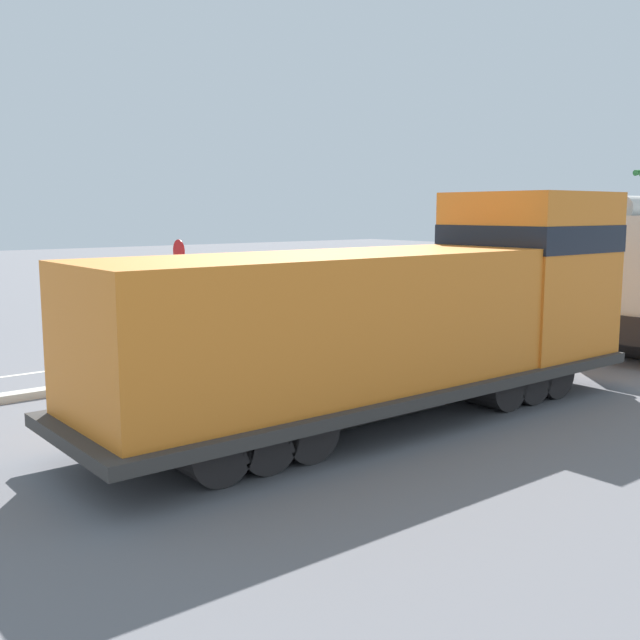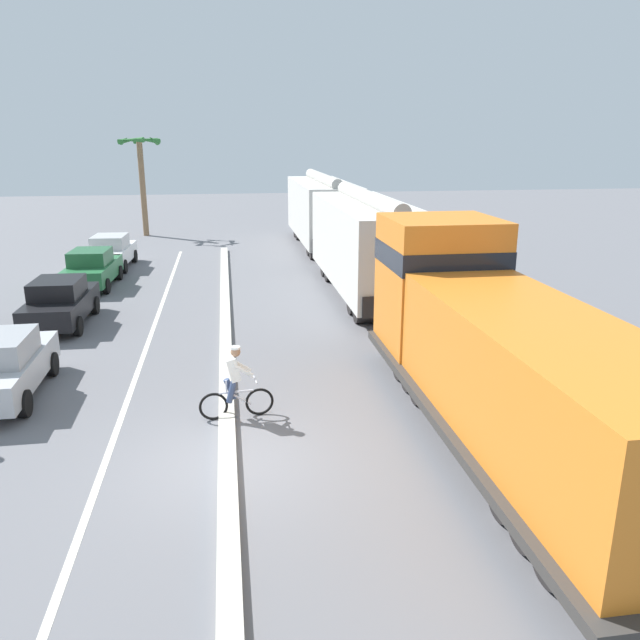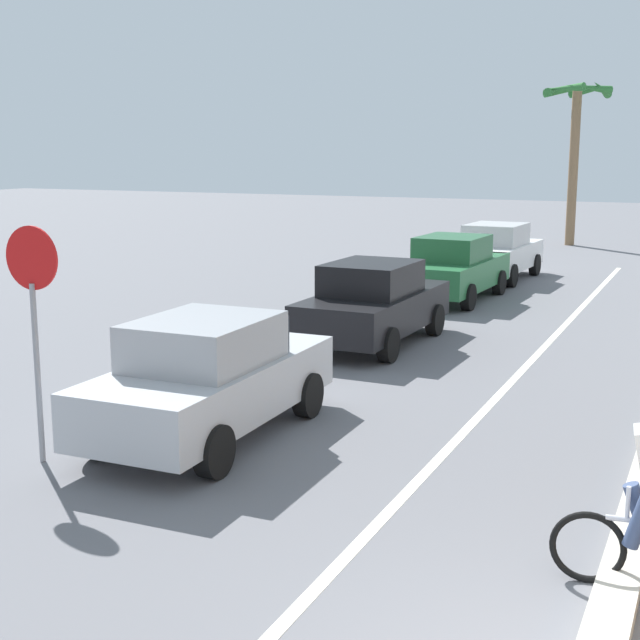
% 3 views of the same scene
% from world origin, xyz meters
% --- Properties ---
extents(ground_plane, '(120.00, 120.00, 0.00)m').
position_xyz_m(ground_plane, '(0.00, 0.00, 0.00)').
color(ground_plane, slate).
extents(median_curb, '(0.36, 36.00, 0.16)m').
position_xyz_m(median_curb, '(0.00, 6.00, 0.08)').
color(median_curb, beige).
rests_on(median_curb, ground).
extents(lane_stripe, '(0.14, 36.00, 0.01)m').
position_xyz_m(lane_stripe, '(-2.40, 6.00, 0.00)').
color(lane_stripe, silver).
rests_on(lane_stripe, ground).
extents(locomotive, '(3.10, 11.61, 4.20)m').
position_xyz_m(locomotive, '(5.66, 0.64, 1.80)').
color(locomotive, orange).
rests_on(locomotive, ground).
extents(hopper_car_lead, '(2.90, 10.60, 4.18)m').
position_xyz_m(hopper_car_lead, '(5.66, 12.80, 2.08)').
color(hopper_car_lead, silver).
rests_on(hopper_car_lead, ground).
extents(hopper_car_middle, '(2.90, 10.60, 4.18)m').
position_xyz_m(hopper_car_middle, '(5.66, 24.40, 2.08)').
color(hopper_car_middle, beige).
rests_on(hopper_car_middle, ground).
extents(parked_car_silver, '(1.88, 4.22, 1.62)m').
position_xyz_m(parked_car_silver, '(-5.41, 4.10, 0.82)').
color(parked_car_silver, '#B7BABF').
rests_on(parked_car_silver, ground).
extents(parked_car_black, '(1.90, 4.23, 1.62)m').
position_xyz_m(parked_car_black, '(-5.49, 10.29, 0.82)').
color(parked_car_black, black).
rests_on(parked_car_black, ground).
extents(parked_car_green, '(1.98, 4.27, 1.62)m').
position_xyz_m(parked_car_green, '(-5.53, 15.93, 0.82)').
color(parked_car_green, '#286B3D').
rests_on(parked_car_green, ground).
extents(parked_car_white, '(1.99, 4.28, 1.62)m').
position_xyz_m(parked_car_white, '(-5.40, 19.92, 0.82)').
color(parked_car_white, silver).
rests_on(parked_car_white, ground).
extents(cyclist, '(1.71, 0.50, 1.71)m').
position_xyz_m(cyclist, '(0.22, 2.06, 0.82)').
color(cyclist, black).
rests_on(cyclist, ground).
extents(palm_tree_near, '(2.73, 2.79, 6.29)m').
position_xyz_m(palm_tree_near, '(-4.97, 30.30, 4.73)').
color(palm_tree_near, '#846647').
rests_on(palm_tree_near, ground).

